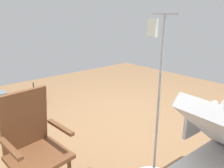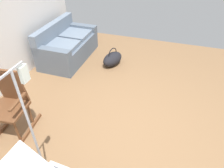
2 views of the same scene
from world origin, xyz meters
name	(u,v)px [view 2 (image 2 of 2)]	position (x,y,z in m)	size (l,w,h in m)	color
ground_plane	(134,123)	(0.00, 0.00, 0.00)	(6.63, 6.63, 0.00)	olive
couch	(68,47)	(1.64, 2.02, 0.31)	(1.61, 0.86, 0.85)	slate
rocking_chair	(10,104)	(-0.64, 1.75, 0.50)	(0.80, 0.55, 1.05)	brown
duffel_bag	(112,59)	(1.66, 0.90, 0.15)	(0.64, 0.49, 0.43)	black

